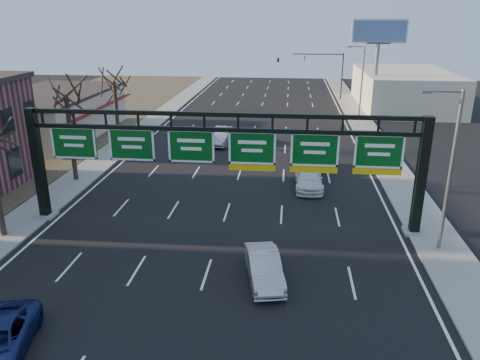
# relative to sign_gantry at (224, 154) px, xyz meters

# --- Properties ---
(ground) EXTENTS (160.00, 160.00, 0.00)m
(ground) POSITION_rel_sign_gantry_xyz_m (-0.16, -8.00, -4.63)
(ground) COLOR black
(ground) RESTS_ON ground
(sidewalk_left) EXTENTS (3.00, 120.00, 0.12)m
(sidewalk_left) POSITION_rel_sign_gantry_xyz_m (-12.96, 12.00, -4.57)
(sidewalk_left) COLOR gray
(sidewalk_left) RESTS_ON ground
(sidewalk_right) EXTENTS (3.00, 120.00, 0.12)m
(sidewalk_right) POSITION_rel_sign_gantry_xyz_m (12.64, 12.00, -4.57)
(sidewalk_right) COLOR gray
(sidewalk_right) RESTS_ON ground
(lane_markings) EXTENTS (21.60, 120.00, 0.01)m
(lane_markings) POSITION_rel_sign_gantry_xyz_m (-0.16, 12.00, -4.62)
(lane_markings) COLOR white
(lane_markings) RESTS_ON ground
(sign_gantry) EXTENTS (24.60, 1.20, 7.20)m
(sign_gantry) POSITION_rel_sign_gantry_xyz_m (0.00, 0.00, 0.00)
(sign_gantry) COLOR black
(sign_gantry) RESTS_ON ground
(cream_strip) EXTENTS (10.90, 18.40, 4.70)m
(cream_strip) POSITION_rel_sign_gantry_xyz_m (-21.64, 21.00, -2.27)
(cream_strip) COLOR #BCB59C
(cream_strip) RESTS_ON ground
(building_right_distant) EXTENTS (12.00, 20.00, 5.00)m
(building_right_distant) POSITION_rel_sign_gantry_xyz_m (19.84, 42.00, -2.13)
(building_right_distant) COLOR #BCB59C
(building_right_distant) RESTS_ON ground
(tree_mid) EXTENTS (3.60, 3.60, 9.24)m
(tree_mid) POSITION_rel_sign_gantry_xyz_m (-12.96, 7.00, 3.23)
(tree_mid) COLOR black
(tree_mid) RESTS_ON sidewalk_left
(tree_far) EXTENTS (3.60, 3.60, 8.86)m
(tree_far) POSITION_rel_sign_gantry_xyz_m (-12.96, 17.00, 2.86)
(tree_far) COLOR black
(tree_far) RESTS_ON sidewalk_left
(streetlight_near) EXTENTS (2.15, 0.22, 9.00)m
(streetlight_near) POSITION_rel_sign_gantry_xyz_m (12.31, -2.00, 0.45)
(streetlight_near) COLOR slate
(streetlight_near) RESTS_ON sidewalk_right
(streetlight_far) EXTENTS (2.15, 0.22, 9.00)m
(streetlight_far) POSITION_rel_sign_gantry_xyz_m (12.31, 32.00, 0.45)
(streetlight_far) COLOR slate
(streetlight_far) RESTS_ON sidewalk_right
(billboard_right) EXTENTS (7.00, 0.50, 12.00)m
(billboard_right) POSITION_rel_sign_gantry_xyz_m (14.84, 36.98, 4.43)
(billboard_right) COLOR slate
(billboard_right) RESTS_ON ground
(traffic_signal_mast) EXTENTS (10.16, 0.54, 7.00)m
(traffic_signal_mast) POSITION_rel_sign_gantry_xyz_m (5.53, 47.00, 0.87)
(traffic_signal_mast) COLOR black
(traffic_signal_mast) RESTS_ON ground
(car_silver_sedan) EXTENTS (2.40, 4.63, 1.45)m
(car_silver_sedan) POSITION_rel_sign_gantry_xyz_m (2.81, -6.27, -3.90)
(car_silver_sedan) COLOR #ABABAF
(car_silver_sedan) RESTS_ON ground
(car_white_wagon) EXTENTS (2.09, 5.04, 1.46)m
(car_white_wagon) POSITION_rel_sign_gantry_xyz_m (5.46, 7.33, -3.90)
(car_white_wagon) COLOR white
(car_white_wagon) RESTS_ON ground
(car_grey_far) EXTENTS (2.41, 5.01, 1.65)m
(car_grey_far) POSITION_rel_sign_gantry_xyz_m (5.69, 11.24, -3.80)
(car_grey_far) COLOR #393B3D
(car_grey_far) RESTS_ON ground
(car_silver_distant) EXTENTS (2.38, 5.21, 1.66)m
(car_silver_distant) POSITION_rel_sign_gantry_xyz_m (-2.91, 19.27, -3.80)
(car_silver_distant) COLOR #A4A4A9
(car_silver_distant) RESTS_ON ground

